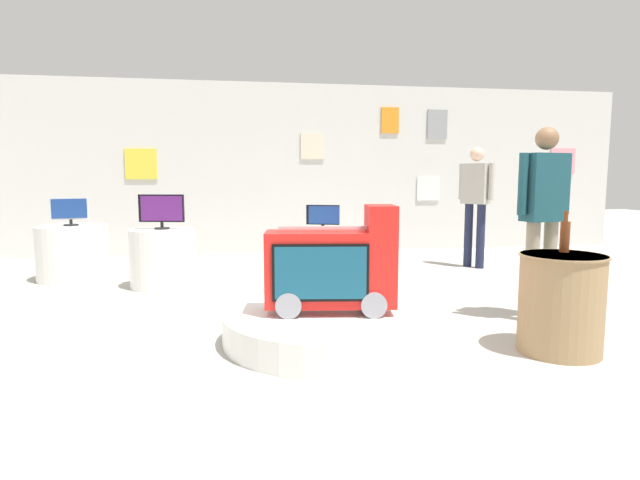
# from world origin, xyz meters

# --- Properties ---
(ground_plane) EXTENTS (30.00, 30.00, 0.00)m
(ground_plane) POSITION_xyz_m (0.00, 0.00, 0.00)
(ground_plane) COLOR #B2ADA3
(back_wall_display) EXTENTS (12.80, 0.13, 2.89)m
(back_wall_display) POSITION_xyz_m (0.01, 5.12, 1.44)
(back_wall_display) COLOR silver
(back_wall_display) RESTS_ON ground
(main_display_pedestal) EXTENTS (1.70, 1.70, 0.24)m
(main_display_pedestal) POSITION_xyz_m (0.07, 0.02, 0.12)
(main_display_pedestal) COLOR white
(main_display_pedestal) RESTS_ON ground
(novelty_firetruck_tv) EXTENTS (1.06, 0.53, 0.85)m
(novelty_firetruck_tv) POSITION_xyz_m (0.08, 0.01, 0.58)
(novelty_firetruck_tv) COLOR gray
(novelty_firetruck_tv) RESTS_ON main_display_pedestal
(display_pedestal_left_rear) EXTENTS (0.87, 0.87, 0.69)m
(display_pedestal_left_rear) POSITION_xyz_m (-2.71, 3.06, 0.35)
(display_pedestal_left_rear) COLOR white
(display_pedestal_left_rear) RESTS_ON ground
(tv_on_left_rear) EXTENTS (0.44, 0.18, 0.35)m
(tv_on_left_rear) POSITION_xyz_m (-2.71, 3.05, 0.89)
(tv_on_left_rear) COLOR black
(tv_on_left_rear) RESTS_ON display_pedestal_left_rear
(display_pedestal_center_rear) EXTENTS (0.86, 0.86, 0.69)m
(display_pedestal_center_rear) POSITION_xyz_m (0.30, 1.72, 0.35)
(display_pedestal_center_rear) COLOR white
(display_pedestal_center_rear) RESTS_ON ground
(tv_on_center_rear) EXTENTS (0.36, 0.18, 0.31)m
(tv_on_center_rear) POSITION_xyz_m (0.30, 1.71, 0.86)
(tv_on_center_rear) COLOR black
(tv_on_center_rear) RESTS_ON display_pedestal_center_rear
(display_pedestal_right_rear) EXTENTS (0.77, 0.77, 0.69)m
(display_pedestal_right_rear) POSITION_xyz_m (-1.51, 2.42, 0.35)
(display_pedestal_right_rear) COLOR white
(display_pedestal_right_rear) RESTS_ON ground
(tv_on_right_rear) EXTENTS (0.54, 0.18, 0.41)m
(tv_on_right_rear) POSITION_xyz_m (-1.51, 2.41, 0.92)
(tv_on_right_rear) COLOR black
(tv_on_right_rear) RESTS_ON display_pedestal_right_rear
(side_table_round) EXTENTS (0.62, 0.62, 0.74)m
(side_table_round) POSITION_xyz_m (1.71, -0.52, 0.38)
(side_table_round) COLOR #9E7F56
(side_table_round) RESTS_ON ground
(bottle_on_side_table) EXTENTS (0.07, 0.07, 0.31)m
(bottle_on_side_table) POSITION_xyz_m (1.79, -0.41, 0.87)
(bottle_on_side_table) COLOR brown
(bottle_on_side_table) RESTS_ON side_table_round
(shopper_browsing_near_truck) EXTENTS (0.37, 0.49, 1.73)m
(shopper_browsing_near_truck) POSITION_xyz_m (2.76, 3.09, 1.02)
(shopper_browsing_near_truck) COLOR #1E233F
(shopper_browsing_near_truck) RESTS_ON ground
(shopper_browsing_rear) EXTENTS (0.55, 0.26, 1.75)m
(shopper_browsing_rear) POSITION_xyz_m (2.07, 0.32, 1.03)
(shopper_browsing_rear) COLOR gray
(shopper_browsing_rear) RESTS_ON ground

